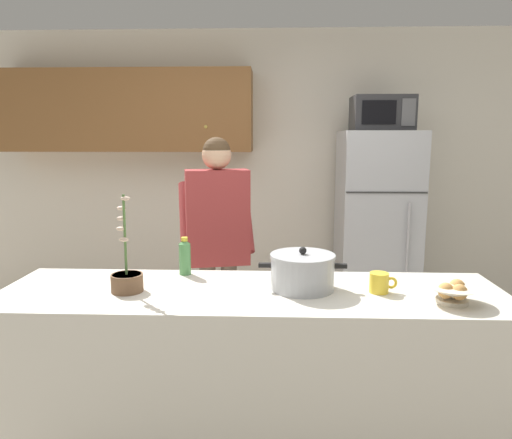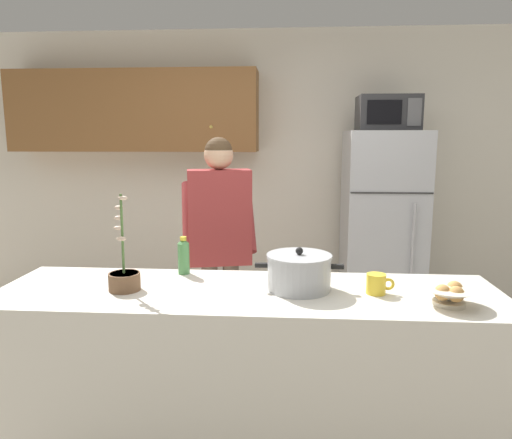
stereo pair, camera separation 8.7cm
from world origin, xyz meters
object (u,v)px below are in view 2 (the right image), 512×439
object	(u,v)px
bread_bowl	(450,294)
potted_orchid	(124,276)
bottle_near_edge	(184,256)
microwave	(388,113)
refrigerator	(382,232)
cooking_pot	(299,272)
coffee_mug	(377,284)
person_near_pot	(220,230)

from	to	relation	value
bread_bowl	potted_orchid	distance (m)	1.48
potted_orchid	bottle_near_edge	bearing A→B (deg)	53.48
microwave	refrigerator	bearing A→B (deg)	90.07
microwave	cooking_pot	world-z (taller)	microwave
bottle_near_edge	potted_orchid	size ratio (longest dim) A/B	0.44
coffee_mug	bottle_near_edge	xyz separation A→B (m)	(-0.97, 0.27, 0.05)
refrigerator	potted_orchid	distance (m)	2.46
microwave	potted_orchid	bearing A→B (deg)	-129.99
person_near_pot	potted_orchid	size ratio (longest dim) A/B	3.55
cooking_pot	potted_orchid	bearing A→B (deg)	-175.21
cooking_pot	coffee_mug	world-z (taller)	cooking_pot
coffee_mug	bread_bowl	xyz separation A→B (m)	(0.29, -0.14, 0.00)
refrigerator	microwave	size ratio (longest dim) A/B	3.54
refrigerator	potted_orchid	world-z (taller)	refrigerator
coffee_mug	bread_bowl	bearing A→B (deg)	-25.74
person_near_pot	cooking_pot	xyz separation A→B (m)	(0.52, -0.92, -0.02)
cooking_pot	bread_bowl	xyz separation A→B (m)	(0.65, -0.18, -0.04)
person_near_pot	coffee_mug	xyz separation A→B (m)	(0.88, -0.96, -0.06)
refrigerator	coffee_mug	world-z (taller)	refrigerator
potted_orchid	coffee_mug	bearing A→B (deg)	1.55
person_near_pot	bread_bowl	distance (m)	1.60
microwave	cooking_pot	distance (m)	2.11
refrigerator	microwave	bearing A→B (deg)	-89.93
coffee_mug	bottle_near_edge	bearing A→B (deg)	164.68
person_near_pot	potted_orchid	world-z (taller)	person_near_pot
person_near_pot	cooking_pot	world-z (taller)	person_near_pot
person_near_pot	coffee_mug	world-z (taller)	person_near_pot
cooking_pot	potted_orchid	xyz separation A→B (m)	(-0.83, -0.07, -0.02)
person_near_pot	bread_bowl	bearing A→B (deg)	-43.16
coffee_mug	potted_orchid	size ratio (longest dim) A/B	0.28
cooking_pot	potted_orchid	world-z (taller)	potted_orchid
refrigerator	cooking_pot	world-z (taller)	refrigerator
cooking_pot	bread_bowl	world-z (taller)	cooking_pot
bread_bowl	bottle_near_edge	world-z (taller)	bottle_near_edge
coffee_mug	refrigerator	bearing A→B (deg)	78.64
person_near_pot	bottle_near_edge	size ratio (longest dim) A/B	8.13
microwave	bread_bowl	world-z (taller)	microwave
coffee_mug	cooking_pot	bearing A→B (deg)	174.09
cooking_pot	bread_bowl	size ratio (longest dim) A/B	1.70
cooking_pot	refrigerator	bearing A→B (deg)	68.02
bottle_near_edge	coffee_mug	bearing A→B (deg)	-15.32
refrigerator	microwave	distance (m)	0.99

